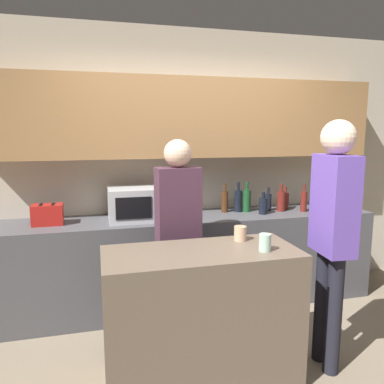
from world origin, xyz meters
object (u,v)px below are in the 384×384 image
(microwave, at_px, (137,204))
(toaster, at_px, (48,215))
(bottle_0, at_px, (225,201))
(cup_0, at_px, (265,242))
(potted_plant, at_px, (318,191))
(cup_1, at_px, (240,233))
(bottle_1, at_px, (238,200))
(bottle_2, at_px, (247,200))
(person_left, at_px, (333,223))
(bottle_3, at_px, (263,206))
(person_center, at_px, (178,224))
(bottle_5, at_px, (281,201))
(bottle_7, at_px, (304,201))
(bottle_4, at_px, (268,202))
(bottle_6, at_px, (285,201))

(microwave, xyz_separation_m, toaster, (-0.78, 0.00, -0.06))
(microwave, height_order, bottle_0, microwave)
(toaster, distance_m, cup_0, 1.93)
(potted_plant, relative_size, cup_1, 3.79)
(bottle_1, bearing_deg, bottle_2, -11.81)
(microwave, xyz_separation_m, bottle_1, (1.03, 0.10, -0.03))
(person_left, bearing_deg, potted_plant, -24.06)
(bottle_1, height_order, person_left, person_left)
(bottle_0, relative_size, bottle_3, 1.32)
(person_left, xyz_separation_m, person_center, (-0.96, 0.62, -0.10))
(bottle_1, height_order, cup_0, bottle_1)
(bottle_5, bearing_deg, bottle_1, 169.42)
(bottle_7, bearing_deg, microwave, 178.03)
(bottle_1, relative_size, person_center, 0.18)
(microwave, relative_size, bottle_4, 2.13)
(bottle_0, relative_size, person_left, 0.16)
(toaster, xyz_separation_m, bottle_7, (2.46, -0.06, 0.02))
(potted_plant, height_order, bottle_5, potted_plant)
(bottle_4, distance_m, bottle_7, 0.36)
(bottle_7, distance_m, person_left, 1.24)
(cup_1, bearing_deg, toaster, 145.04)
(microwave, bearing_deg, bottle_7, -1.97)
(bottle_5, bearing_deg, person_center, -153.35)
(bottle_0, height_order, bottle_2, bottle_2)
(bottle_3, bearing_deg, bottle_4, 48.37)
(bottle_0, bearing_deg, bottle_7, -12.03)
(potted_plant, distance_m, person_left, 1.38)
(bottle_1, height_order, cup_1, bottle_1)
(bottle_6, bearing_deg, potted_plant, -16.45)
(bottle_0, xyz_separation_m, person_left, (0.33, -1.32, 0.07))
(bottle_7, distance_m, cup_0, 1.55)
(bottle_6, relative_size, person_left, 0.13)
(bottle_3, bearing_deg, bottle_2, 127.04)
(potted_plant, xyz_separation_m, bottle_4, (-0.54, 0.06, -0.10))
(bottle_3, bearing_deg, bottle_6, 26.94)
(microwave, distance_m, person_left, 1.72)
(potted_plant, relative_size, bottle_6, 1.68)
(microwave, height_order, person_center, person_center)
(potted_plant, xyz_separation_m, bottle_1, (-0.85, 0.10, -0.08))
(cup_0, height_order, person_left, person_left)
(potted_plant, xyz_separation_m, bottle_7, (-0.20, -0.06, -0.09))
(bottle_2, xyz_separation_m, cup_1, (-0.49, -1.06, -0.03))
(person_center, bearing_deg, bottle_7, -163.48)
(toaster, distance_m, potted_plant, 2.67)
(bottle_5, bearing_deg, bottle_4, 160.16)
(potted_plant, height_order, cup_1, potted_plant)
(bottle_1, bearing_deg, cup_1, -110.56)
(toaster, distance_m, bottle_2, 1.90)
(bottle_3, distance_m, person_left, 1.14)
(bottle_7, height_order, cup_0, bottle_7)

